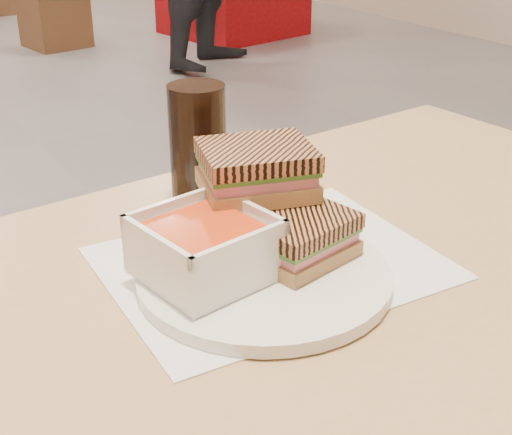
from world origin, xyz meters
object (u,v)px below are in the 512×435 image
panini_lower (299,236)px  cola_glass (198,145)px  main_table (299,369)px  bg_chair_1l (54,16)px  soup_bowl (205,249)px  plate (264,276)px

panini_lower → cola_glass: 0.22m
main_table → panini_lower: (0.01, 0.02, 0.16)m
main_table → bg_chair_1l: (1.20, 4.59, -0.42)m
panini_lower → cola_glass: cola_glass is taller
main_table → soup_bowl: soup_bowl is taller
main_table → soup_bowl: (-0.09, 0.05, 0.16)m
plate → soup_bowl: size_ratio=1.95×
plate → cola_glass: (0.05, 0.22, 0.07)m
panini_lower → bg_chair_1l: (1.19, 4.57, -0.58)m
soup_bowl → cola_glass: cola_glass is taller
plate → bg_chair_1l: (1.24, 4.57, -0.54)m
plate → panini_lower: (0.05, 0.00, 0.03)m
main_table → soup_bowl: 0.19m
bg_chair_1l → panini_lower: bearing=-104.6°
plate → panini_lower: panini_lower is taller
main_table → cola_glass: (0.01, 0.24, 0.19)m
plate → soup_bowl: (-0.06, 0.02, 0.04)m
cola_glass → bg_chair_1l: size_ratio=0.36×
plate → cola_glass: 0.24m
plate → main_table: bearing=-31.4°
soup_bowl → panini_lower: bearing=-12.0°
soup_bowl → cola_glass: 0.22m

